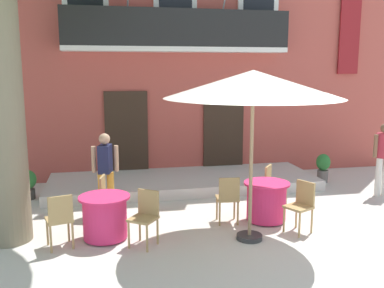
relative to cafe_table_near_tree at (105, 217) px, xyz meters
name	(u,v)px	position (x,y,z in m)	size (l,w,h in m)	color
ground_plane	(268,249)	(2.55, -0.97, -0.39)	(120.00, 120.00, 0.00)	beige
building_facade	(164,39)	(1.90, 6.02, 3.36)	(13.00, 5.09, 7.50)	#B24C42
entrance_step_platform	(183,182)	(1.90, 2.96, -0.27)	(6.46, 2.14, 0.25)	silver
cafe_table_near_tree	(105,217)	(0.00, 0.00, 0.00)	(0.86, 0.86, 0.76)	#E52D66
cafe_chair_near_tree_0	(108,196)	(0.07, 0.75, 0.14)	(0.47, 0.47, 0.91)	tan
cafe_chair_near_tree_1	(60,217)	(-0.70, -0.27, 0.14)	(0.49, 0.49, 0.91)	tan
cafe_chair_near_tree_2	(145,214)	(0.65, -0.38, 0.14)	(0.56, 0.56, 0.91)	tan
cafe_table_middle	(266,201)	(3.00, 0.28, 0.00)	(0.86, 0.86, 0.76)	#E52D66
cafe_chair_middle_0	(273,184)	(3.39, 0.92, 0.14)	(0.56, 0.56, 0.91)	tan
cafe_chair_middle_1	(228,196)	(2.25, 0.28, 0.14)	(0.44, 0.44, 0.91)	tan
cafe_chair_middle_2	(301,203)	(3.40, -0.36, 0.14)	(0.54, 0.54, 0.91)	tan
cafe_umbrella	(253,85)	(2.40, -0.51, 2.22)	(2.90, 2.90, 2.85)	#997A56
ground_planter_left	(27,183)	(-1.68, 2.67, -0.03)	(0.40, 0.40, 0.66)	#47423D
ground_planter_right	(323,166)	(5.48, 2.68, 0.02)	(0.35, 0.35, 0.73)	slate
pedestrian_mid_plaza	(384,155)	(6.19, 1.31, 0.55)	(0.53, 0.40, 1.67)	silver
pedestrian_by_tree	(105,168)	(0.04, 1.38, 0.52)	(0.53, 0.38, 1.62)	gold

